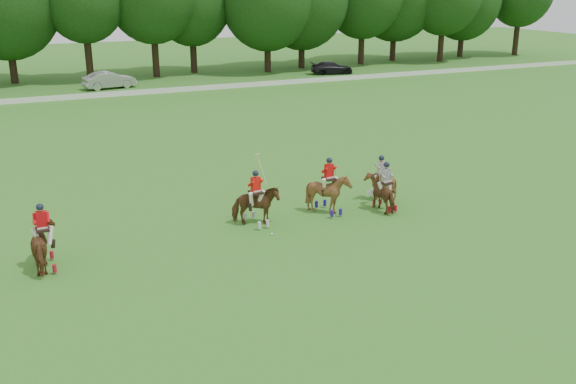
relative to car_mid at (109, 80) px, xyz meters
name	(u,v)px	position (x,y,z in m)	size (l,w,h in m)	color
ground	(292,271)	(-0.90, -42.50, -0.78)	(180.00, 180.00, 0.00)	#2C7421
boundary_rail	(108,94)	(-0.90, -4.50, -0.56)	(120.00, 0.10, 0.44)	white
car_mid	(109,80)	(0.00, 0.00, 0.00)	(1.66, 4.76, 1.57)	#A2A3A8
car_right	(332,68)	(23.24, 0.00, -0.13)	(1.82, 4.48, 1.30)	black
polo_red_a	(45,245)	(-8.64, -38.72, 0.10)	(1.26, 2.03, 2.40)	#522A16
polo_red_b	(256,206)	(-0.40, -37.84, 0.06)	(1.80, 1.60, 2.88)	#522A16
polo_red_c	(329,193)	(2.98, -37.80, 0.13)	(1.54, 1.71, 2.48)	#522A16
polo_stripe_a	(385,193)	(5.40, -38.51, 0.00)	(1.10, 1.80, 2.19)	#522A16
polo_stripe_b	(380,184)	(5.97, -37.20, -0.05)	(1.59, 1.64, 2.10)	#522A16
polo_ball	(272,234)	(-0.25, -39.14, -0.74)	(0.09, 0.09, 0.09)	white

